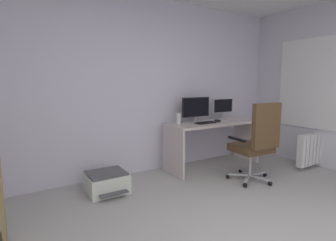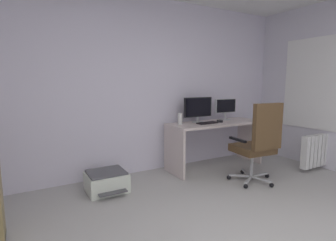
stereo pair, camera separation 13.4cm
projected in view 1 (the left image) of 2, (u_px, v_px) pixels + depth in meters
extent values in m
cube|color=silver|center=(126.00, 87.00, 3.84)|extent=(5.57, 0.10, 2.60)
cube|color=white|center=(324.00, 84.00, 4.17)|extent=(0.01, 1.43, 1.38)
cube|color=white|center=(323.00, 84.00, 4.17)|extent=(0.02, 1.51, 1.46)
cube|color=beige|center=(213.00, 123.00, 4.26)|extent=(1.58, 0.57, 0.04)
cube|color=beige|center=(173.00, 152.00, 3.90)|extent=(0.04, 0.55, 0.70)
cube|color=beige|center=(246.00, 140.00, 4.71)|extent=(0.04, 0.55, 0.70)
cylinder|color=#B2B5B7|center=(196.00, 122.00, 4.23)|extent=(0.18, 0.18, 0.01)
cylinder|color=#B2B5B7|center=(196.00, 119.00, 4.22)|extent=(0.03, 0.03, 0.09)
cube|color=black|center=(196.00, 107.00, 4.19)|extent=(0.50, 0.05, 0.31)
cube|color=black|center=(197.00, 107.00, 4.18)|extent=(0.47, 0.02, 0.28)
cylinder|color=#B2B5B7|center=(222.00, 119.00, 4.53)|extent=(0.18, 0.18, 0.01)
cylinder|color=#B2B5B7|center=(222.00, 115.00, 4.52)|extent=(0.03, 0.03, 0.12)
cube|color=#B7BABC|center=(222.00, 106.00, 4.49)|extent=(0.42, 0.05, 0.23)
cube|color=black|center=(223.00, 106.00, 4.48)|extent=(0.39, 0.02, 0.21)
cube|color=black|center=(206.00, 123.00, 4.10)|extent=(0.35, 0.15, 0.02)
cube|color=black|center=(217.00, 121.00, 4.25)|extent=(0.09, 0.11, 0.03)
cylinder|color=silver|center=(179.00, 119.00, 3.98)|extent=(0.07, 0.07, 0.17)
cube|color=#B7BABC|center=(257.00, 173.00, 3.79)|extent=(0.30, 0.06, 0.02)
sphere|color=black|center=(265.00, 175.00, 3.86)|extent=(0.06, 0.06, 0.06)
cube|color=#B7BABC|center=(245.00, 172.00, 3.87)|extent=(0.15, 0.29, 0.02)
sphere|color=black|center=(240.00, 171.00, 4.02)|extent=(0.06, 0.06, 0.06)
cube|color=#B7BABC|center=(239.00, 175.00, 3.75)|extent=(0.25, 0.22, 0.02)
sphere|color=black|center=(228.00, 177.00, 3.78)|extent=(0.06, 0.06, 0.06)
cube|color=#B7BABC|center=(247.00, 179.00, 3.59)|extent=(0.27, 0.18, 0.02)
sphere|color=black|center=(245.00, 185.00, 3.47)|extent=(0.06, 0.06, 0.06)
cube|color=#B7BABC|center=(260.00, 178.00, 3.62)|extent=(0.10, 0.30, 0.02)
sphere|color=black|center=(270.00, 184.00, 3.52)|extent=(0.06, 0.06, 0.06)
cylinder|color=#B7BABC|center=(250.00, 163.00, 3.70)|extent=(0.04, 0.04, 0.34)
cube|color=brown|center=(251.00, 148.00, 3.67)|extent=(0.51, 0.49, 0.10)
cube|color=brown|center=(266.00, 126.00, 3.40)|extent=(0.44, 0.11, 0.59)
cube|color=black|center=(237.00, 139.00, 3.53)|extent=(0.07, 0.31, 0.03)
cube|color=black|center=(265.00, 136.00, 3.76)|extent=(0.07, 0.31, 0.03)
cube|color=olive|center=(1.00, 189.00, 2.20)|extent=(0.03, 0.30, 0.97)
cube|color=silver|center=(107.00, 183.00, 3.31)|extent=(0.49, 0.42, 0.23)
cube|color=#4C4C51|center=(106.00, 173.00, 3.29)|extent=(0.45, 0.39, 0.02)
cube|color=#4C4C51|center=(114.00, 194.00, 3.10)|extent=(0.34, 0.10, 0.01)
cube|color=white|center=(301.00, 152.00, 4.06)|extent=(0.07, 0.10, 0.50)
cube|color=white|center=(305.00, 151.00, 4.12)|extent=(0.07, 0.10, 0.50)
cube|color=white|center=(308.00, 150.00, 4.17)|extent=(0.07, 0.10, 0.50)
cube|color=white|center=(312.00, 149.00, 4.22)|extent=(0.07, 0.10, 0.50)
cube|color=white|center=(315.00, 148.00, 4.27)|extent=(0.07, 0.10, 0.50)
cube|color=white|center=(318.00, 148.00, 4.32)|extent=(0.07, 0.10, 0.50)
cube|color=white|center=(322.00, 147.00, 4.37)|extent=(0.07, 0.10, 0.50)
cube|color=white|center=(325.00, 146.00, 4.42)|extent=(0.07, 0.10, 0.50)
cube|color=white|center=(328.00, 145.00, 4.47)|extent=(0.07, 0.10, 0.50)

